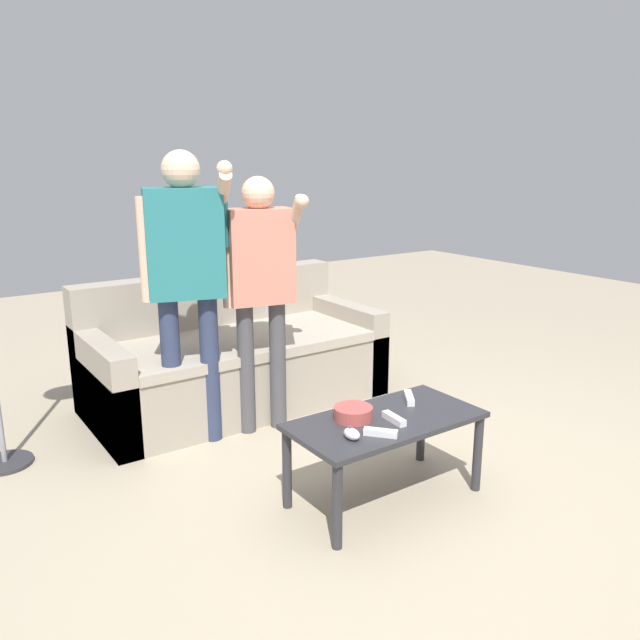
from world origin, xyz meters
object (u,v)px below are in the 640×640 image
(couch, at_px, (233,360))
(player_left, at_px, (186,265))
(game_remote_nunchuk, at_px, (352,434))
(game_remote_wand_far, at_px, (381,433))
(snack_bowl, at_px, (353,413))
(game_remote_wand_near, at_px, (409,398))
(coffee_table, at_px, (386,430))
(player_center, at_px, (260,276))
(game_remote_wand_spare, at_px, (394,419))

(couch, distance_m, player_left, 0.97)
(game_remote_nunchuk, bearing_deg, couch, 80.93)
(couch, bearing_deg, game_remote_wand_far, -94.68)
(snack_bowl, bearing_deg, game_remote_wand_near, 3.88)
(game_remote_wand_far, bearing_deg, coffee_table, 42.83)
(player_center, bearing_deg, player_left, 169.88)
(game_remote_nunchuk, relative_size, game_remote_wand_near, 0.59)
(game_remote_wand_spare, bearing_deg, coffee_table, 92.11)
(coffee_table, bearing_deg, game_remote_wand_near, 23.08)
(couch, height_order, player_left, player_left)
(couch, distance_m, snack_bowl, 1.47)
(player_left, xyz_separation_m, game_remote_wand_near, (0.72, -1.00, -0.59))
(player_left, xyz_separation_m, player_center, (0.41, -0.07, -0.09))
(snack_bowl, bearing_deg, player_left, 108.78)
(snack_bowl, xyz_separation_m, game_remote_nunchuk, (-0.13, -0.16, -0.01))
(coffee_table, xyz_separation_m, snack_bowl, (-0.13, 0.08, 0.09))
(game_remote_wand_far, bearing_deg, player_center, 86.30)
(couch, height_order, snack_bowl, couch)
(couch, xyz_separation_m, snack_bowl, (-0.12, -1.46, 0.15))
(game_remote_wand_far, bearing_deg, game_remote_nunchuk, 159.81)
(game_remote_wand_spare, bearing_deg, player_center, 93.83)
(coffee_table, bearing_deg, player_center, 93.92)
(coffee_table, xyz_separation_m, player_center, (-0.07, 1.03, 0.58))
(snack_bowl, distance_m, player_left, 1.23)
(couch, xyz_separation_m, game_remote_wand_spare, (0.01, -1.58, 0.14))
(couch, height_order, player_center, player_center)
(snack_bowl, bearing_deg, game_remote_nunchuk, -129.24)
(snack_bowl, xyz_separation_m, player_left, (-0.35, 1.02, 0.58))
(player_center, xyz_separation_m, game_remote_wand_spare, (0.07, -1.08, -0.51))
(player_center, height_order, game_remote_wand_spare, player_center)
(couch, height_order, game_remote_wand_near, couch)
(coffee_table, xyz_separation_m, game_remote_wand_near, (0.23, 0.10, 0.07))
(snack_bowl, height_order, game_remote_wand_near, snack_bowl)
(game_remote_nunchuk, bearing_deg, game_remote_wand_near, 20.69)
(game_remote_nunchuk, relative_size, player_center, 0.06)
(player_center, distance_m, game_remote_wand_far, 1.27)
(game_remote_wand_spare, bearing_deg, couch, 90.39)
(player_left, bearing_deg, game_remote_wand_far, -74.77)
(game_remote_nunchuk, height_order, player_center, player_center)
(coffee_table, bearing_deg, snack_bowl, 150.53)
(couch, distance_m, game_remote_wand_far, 1.68)
(couch, height_order, game_remote_wand_spare, couch)
(player_center, relative_size, game_remote_wand_spare, 10.01)
(coffee_table, bearing_deg, game_remote_wand_spare, -87.89)
(couch, relative_size, game_remote_wand_spare, 12.59)
(game_remote_wand_near, height_order, game_remote_wand_spare, same)
(game_remote_wand_far, xyz_separation_m, game_remote_wand_spare, (0.15, 0.08, 0.00))
(game_remote_wand_near, bearing_deg, couch, 99.67)
(player_left, distance_m, game_remote_wand_spare, 1.38)
(snack_bowl, relative_size, game_remote_nunchuk, 2.04)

